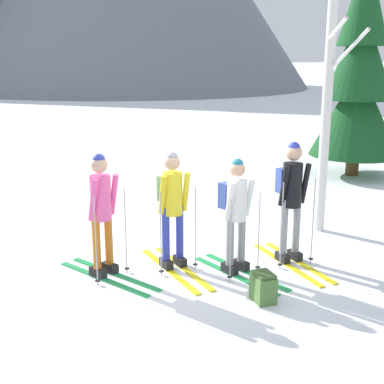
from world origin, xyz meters
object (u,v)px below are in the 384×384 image
skier_in_white (236,210)px  backpack_on_snow_front (263,287)px  pine_tree_near (359,77)px  skier_in_pink (102,211)px  skier_in_black (291,195)px  birch_tree_tall (328,100)px  skier_in_yellow (172,204)px

skier_in_white → backpack_on_snow_front: (-0.05, -0.96, -0.73)m
pine_tree_near → backpack_on_snow_front: size_ratio=14.28×
skier_in_pink → pine_tree_near: bearing=29.8°
skier_in_pink → backpack_on_snow_front: size_ratio=4.56×
backpack_on_snow_front → skier_in_black: bearing=47.1°
skier_in_black → birch_tree_tall: (1.25, 1.07, 1.25)m
skier_in_yellow → skier_in_white: skier_in_yellow is taller
birch_tree_tall → backpack_on_snow_front: (-2.23, -2.12, -2.09)m
backpack_on_snow_front → skier_in_white: bearing=86.8°
birch_tree_tall → backpack_on_snow_front: bearing=-136.5°
skier_in_pink → skier_in_white: size_ratio=1.04×
skier_in_yellow → birch_tree_tall: birch_tree_tall is taller
skier_in_pink → skier_in_yellow: size_ratio=0.96×
skier_in_pink → birch_tree_tall: bearing=9.2°
skier_in_white → birch_tree_tall: 2.81m
skier_in_yellow → skier_in_black: bearing=-12.5°
skier_in_black → backpack_on_snow_front: size_ratio=4.75×
skier_in_yellow → skier_in_white: size_ratio=1.08×
skier_in_black → skier_in_pink: bearing=171.0°
skier_in_white → skier_in_black: skier_in_black is taller
pine_tree_near → birch_tree_tall: 4.81m
skier_in_yellow → pine_tree_near: pine_tree_near is taller
skier_in_pink → pine_tree_near: (7.23, 4.14, 1.54)m
skier_in_pink → skier_in_black: bearing=-9.0°
skier_in_yellow → skier_in_white: (0.78, -0.46, -0.04)m
skier_in_pink → birch_tree_tall: birch_tree_tall is taller
skier_in_white → skier_in_pink: bearing=163.9°
skier_in_white → pine_tree_near: pine_tree_near is taller
skier_in_yellow → backpack_on_snow_front: 1.77m
skier_in_yellow → birch_tree_tall: 3.31m
skier_in_white → backpack_on_snow_front: size_ratio=4.39×
skier_in_pink → skier_in_white: skier_in_pink is taller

